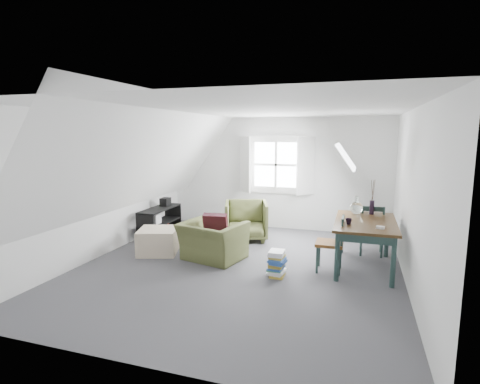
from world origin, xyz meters
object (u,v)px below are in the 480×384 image
(magazine_stack, at_px, (277,264))
(dining_chair_far, at_px, (372,229))
(armchair_near, at_px, (213,259))
(media_shelf, at_px, (159,224))
(ottoman, at_px, (158,241))
(dining_chair_near, at_px, (332,243))
(armchair_far, at_px, (246,239))
(dining_table, at_px, (365,227))

(magazine_stack, bearing_deg, dining_chair_far, 47.61)
(armchair_near, height_order, media_shelf, media_shelf)
(ottoman, relative_size, dining_chair_near, 0.75)
(armchair_near, xyz_separation_m, armchair_far, (0.18, 1.37, 0.00))
(ottoman, relative_size, media_shelf, 0.56)
(media_shelf, bearing_deg, dining_chair_far, -1.08)
(dining_table, bearing_deg, dining_chair_far, 76.87)
(ottoman, relative_size, dining_chair_far, 0.73)
(ottoman, bearing_deg, armchair_near, -1.21)
(armchair_far, xyz_separation_m, magazine_stack, (1.03, -1.79, 0.20))
(dining_chair_far, xyz_separation_m, media_shelf, (-4.21, -0.10, -0.20))
(media_shelf, bearing_deg, dining_chair_near, -17.11)
(dining_chair_near, distance_m, magazine_stack, 0.94)
(magazine_stack, bearing_deg, ottoman, 169.05)
(armchair_near, xyz_separation_m, ottoman, (-1.07, 0.02, 0.22))
(ottoman, xyz_separation_m, dining_chair_near, (3.05, 0.03, 0.24))
(ottoman, distance_m, media_shelf, 1.11)
(armchair_near, distance_m, media_shelf, 1.91)
(dining_chair_far, distance_m, media_shelf, 4.21)
(dining_table, bearing_deg, dining_chair_near, -151.43)
(dining_table, bearing_deg, magazine_stack, -151.46)
(media_shelf, height_order, magazine_stack, media_shelf)
(ottoman, height_order, media_shelf, media_shelf)
(dining_table, bearing_deg, media_shelf, 167.91)
(armchair_far, relative_size, dining_table, 0.56)
(dining_table, xyz_separation_m, magazine_stack, (-1.26, -0.78, -0.48))
(armchair_far, distance_m, ottoman, 1.85)
(armchair_near, distance_m, dining_chair_near, 2.04)
(armchair_near, xyz_separation_m, dining_chair_near, (1.98, 0.06, 0.46))
(dining_chair_near, relative_size, media_shelf, 0.75)
(dining_chair_far, relative_size, media_shelf, 0.77)
(dining_chair_near, bearing_deg, media_shelf, -103.37)
(armchair_near, bearing_deg, dining_chair_far, -143.25)
(ottoman, xyz_separation_m, dining_chair_far, (3.67, 1.07, 0.25))
(ottoman, bearing_deg, dining_table, 5.42)
(ottoman, xyz_separation_m, dining_table, (3.54, 0.34, 0.45))
(ottoman, bearing_deg, media_shelf, 118.98)
(ottoman, xyz_separation_m, magazine_stack, (2.28, -0.44, -0.03))
(armchair_near, height_order, ottoman, ottoman)
(armchair_near, distance_m, dining_table, 2.58)
(armchair_far, xyz_separation_m, dining_chair_far, (2.41, -0.27, 0.47))
(ottoman, height_order, dining_chair_near, dining_chair_near)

